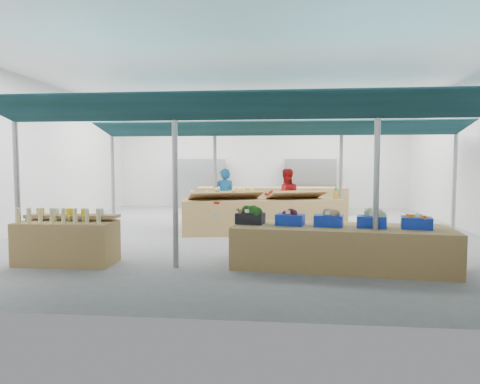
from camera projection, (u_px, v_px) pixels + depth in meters
The scene contains 22 objects.
floor at pixel (249, 232), 11.60m from camera, with size 13.00×13.00×0.00m, color slate.
hall at pixel (253, 137), 12.84m from camera, with size 13.00×13.00×13.00m.
pole_grid at pixel (276, 166), 9.66m from camera, with size 10.00×4.60×3.00m.
awnings at pixel (276, 123), 9.59m from camera, with size 9.50×7.08×0.30m.
back_shelving_left at pixel (200, 184), 17.73m from camera, with size 2.00×0.50×2.00m, color #B23F33.
back_shelving_right at pixel (310, 184), 17.29m from camera, with size 2.00×0.50×2.00m, color #B23F33.
bottle_shelf at pixel (68, 240), 8.00m from camera, with size 1.79×1.11×1.07m.
veg_counter at pixel (340, 247), 7.69m from camera, with size 3.83×1.28×0.75m, color olive.
fruit_counter at pixel (264, 216), 11.37m from camera, with size 4.27×1.02×0.92m, color olive.
far_counter at pixel (271, 201), 15.70m from camera, with size 5.41×1.08×0.97m, color olive.
vendor_left at pixel (225, 198), 12.56m from camera, with size 0.62×0.41×1.71m, color #16538F.
vendor_right at pixel (286, 198), 12.38m from camera, with size 0.83×0.65×1.71m, color #A51414.
crate_broccoli at pixel (250, 215), 7.99m from camera, with size 0.56×0.45×0.35m.
crate_beets at pixel (290, 218), 7.84m from camera, with size 0.56×0.45×0.29m.
crate_celeriac at pixel (329, 218), 7.70m from camera, with size 0.56×0.45×0.31m.
crate_cabbage at pixel (372, 218), 7.55m from camera, with size 0.56×0.45×0.35m.
crate_carrots at pixel (417, 222), 7.40m from camera, with size 0.56×0.45×0.29m.
sparrow at pixel (240, 211), 7.89m from camera, with size 0.12×0.09×0.11m.
pole_ribbon at pixel (216, 204), 8.37m from camera, with size 0.12×0.12×0.28m.
apple_heap_yellow at pixel (226, 193), 11.15m from camera, with size 2.02×1.32×0.27m.
apple_heap_red at pixel (297, 193), 11.30m from camera, with size 1.65×1.18×0.27m.
pineapple at pixel (336, 192), 11.38m from camera, with size 0.14×0.14×0.39m.
Camera 1 is at (0.91, -11.46, 1.90)m, focal length 32.00 mm.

